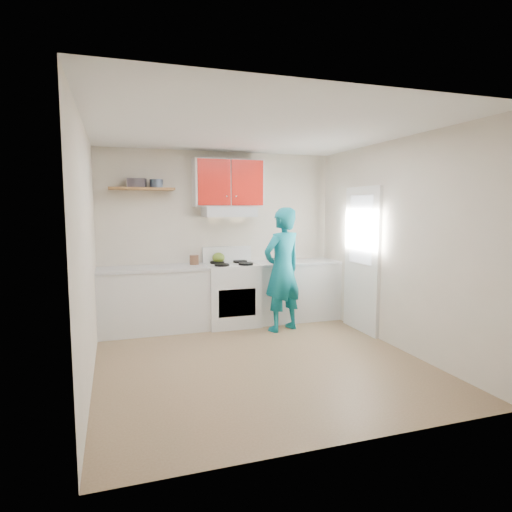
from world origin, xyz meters
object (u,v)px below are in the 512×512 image
object	(u,v)px
stove	(232,295)
person	(282,270)
tin	(157,184)
crock	(194,261)
kettle	(219,258)

from	to	relation	value
stove	person	distance (m)	0.90
tin	stove	bearing A→B (deg)	-7.37
tin	crock	xyz separation A→B (m)	(0.51, -0.02, -1.11)
kettle	crock	world-z (taller)	kettle
stove	tin	size ratio (longest dim) A/B	4.91
stove	person	size ratio (longest dim) A/B	0.52
crock	person	world-z (taller)	person
kettle	crock	size ratio (longest dim) A/B	1.16
stove	tin	bearing A→B (deg)	172.63
kettle	crock	distance (m)	0.39
person	crock	bearing A→B (deg)	-49.19
kettle	person	size ratio (longest dim) A/B	0.11
crock	person	size ratio (longest dim) A/B	0.09
tin	kettle	bearing A→B (deg)	2.69
crock	kettle	bearing A→B (deg)	9.57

